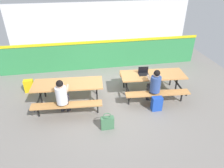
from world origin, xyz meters
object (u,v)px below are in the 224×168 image
object	(u,v)px
laptop_dark	(144,73)
picnic_table_left	(68,88)
student_further	(155,84)
student_nearer	(62,95)
tote_bag_bright	(107,123)
picnic_table_right	(152,79)
backpack_dark	(157,104)
satchel_spare	(29,86)

from	to	relation	value
laptop_dark	picnic_table_left	bearing A→B (deg)	-175.72
picnic_table_left	laptop_dark	xyz separation A→B (m)	(2.36, 0.18, 0.21)
student_further	student_nearer	bearing A→B (deg)	-177.49
picnic_table_left	laptop_dark	size ratio (longest dim) A/B	6.20
picnic_table_left	tote_bag_bright	world-z (taller)	picnic_table_left
picnic_table_right	tote_bag_bright	distance (m)	2.22
picnic_table_left	backpack_dark	bearing A→B (deg)	-16.21
picnic_table_left	backpack_dark	world-z (taller)	picnic_table_left
student_further	laptop_dark	distance (m)	0.63
picnic_table_right	backpack_dark	world-z (taller)	picnic_table_right
student_further	backpack_dark	size ratio (longest dim) A/B	2.74
student_further	laptop_dark	size ratio (longest dim) A/B	3.59
student_nearer	satchel_spare	size ratio (longest dim) A/B	2.74
student_nearer	laptop_dark	xyz separation A→B (m)	(2.51, 0.72, 0.08)
student_further	satchel_spare	size ratio (longest dim) A/B	2.74
picnic_table_left	student_nearer	xyz separation A→B (m)	(-0.15, -0.55, 0.13)
picnic_table_right	laptop_dark	bearing A→B (deg)	168.43
student_nearer	backpack_dark	world-z (taller)	student_nearer
picnic_table_left	picnic_table_right	world-z (taller)	same
student_further	tote_bag_bright	bearing A→B (deg)	-151.47
laptop_dark	satchel_spare	size ratio (longest dim) A/B	0.76
picnic_table_left	backpack_dark	distance (m)	2.65
student_further	satchel_spare	world-z (taller)	student_further
backpack_dark	satchel_spare	world-z (taller)	same
picnic_table_left	student_further	bearing A→B (deg)	-9.73
tote_bag_bright	picnic_table_left	bearing A→B (deg)	127.34
student_nearer	laptop_dark	distance (m)	2.61
laptop_dark	backpack_dark	size ratio (longest dim) A/B	0.76
picnic_table_right	backpack_dark	bearing A→B (deg)	-99.23
picnic_table_right	backpack_dark	xyz separation A→B (m)	(-0.14, -0.85, -0.36)
student_nearer	student_further	xyz separation A→B (m)	(2.66, 0.12, 0.00)
picnic_table_right	student_further	distance (m)	0.58
satchel_spare	student_nearer	bearing A→B (deg)	-52.05
satchel_spare	picnic_table_left	bearing A→B (deg)	-36.25
student_nearer	tote_bag_bright	size ratio (longest dim) A/B	2.81
picnic_table_left	picnic_table_right	distance (m)	2.66
student_nearer	satchel_spare	world-z (taller)	student_nearer
laptop_dark	tote_bag_bright	world-z (taller)	laptop_dark
student_further	satchel_spare	xyz separation A→B (m)	(-3.85, 1.42, -0.49)
student_nearer	student_further	world-z (taller)	same
tote_bag_bright	student_further	bearing A→B (deg)	28.53
tote_bag_bright	picnic_table_right	bearing A→B (deg)	39.41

